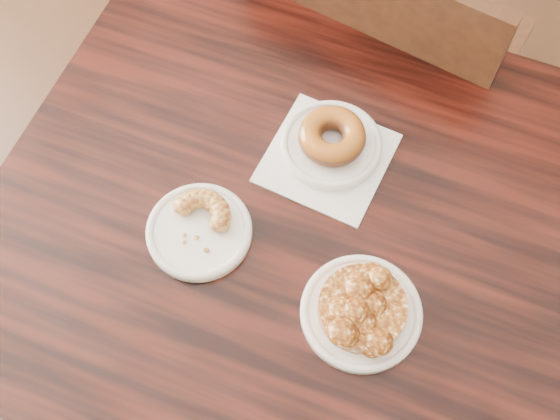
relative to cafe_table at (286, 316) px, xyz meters
The scene contains 10 objects.
floor 0.38m from the cafe_table, 51.28° to the left, with size 5.00×5.00×0.00m, color black.
cafe_table is the anchor object (origin of this frame).
chair_far 0.62m from the cafe_table, 93.68° to the left, with size 0.50×0.50×0.90m, color black, non-canonical shape.
napkin 0.40m from the cafe_table, 91.67° to the left, with size 0.18×0.18×0.00m, color white.
plate_donut 0.42m from the cafe_table, 92.58° to the left, with size 0.16×0.16×0.01m, color white.
plate_cruller 0.40m from the cafe_table, 156.36° to the right, with size 0.15×0.15×0.01m, color white.
plate_fritter 0.41m from the cafe_table, 22.28° to the right, with size 0.17×0.17×0.01m, color white.
glazed_donut 0.44m from the cafe_table, 92.58° to the left, with size 0.10×0.10×0.04m, color brown.
apple_fritter 0.43m from the cafe_table, 22.28° to the right, with size 0.16×0.16×0.04m, color #431907, non-canonical shape.
cruller_fragment 0.42m from the cafe_table, 156.36° to the right, with size 0.10×0.10×0.03m, color brown, non-canonical shape.
Camera 1 is at (0.12, -0.44, 1.68)m, focal length 45.00 mm.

